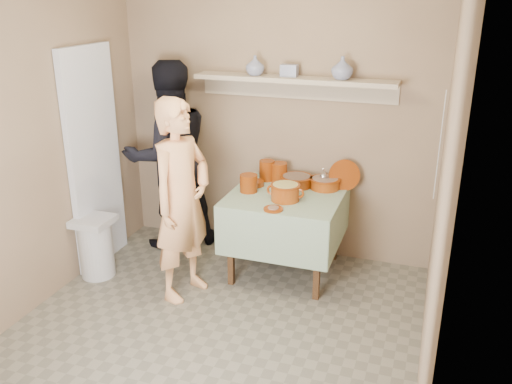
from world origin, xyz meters
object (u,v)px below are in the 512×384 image
at_px(person_helper, 170,156).
at_px(serving_table, 286,206).
at_px(person_cook, 182,201).
at_px(cazuela_rice, 285,191).
at_px(trash_bin, 96,246).

distance_m(person_helper, serving_table, 1.29).
distance_m(person_cook, cazuela_rice, 0.87).
height_order(person_helper, cazuela_rice, person_helper).
relative_size(person_cook, cazuela_rice, 5.09).
relative_size(person_helper, cazuela_rice, 5.57).
distance_m(person_cook, serving_table, 0.96).
xyz_separation_m(serving_table, trash_bin, (-1.58, -0.62, -0.36)).
xyz_separation_m(person_cook, cazuela_rice, (0.73, 0.48, 0.01)).
relative_size(person_cook, person_helper, 0.91).
relative_size(person_helper, serving_table, 1.89).
bearing_deg(cazuela_rice, trash_bin, -163.93).
distance_m(person_helper, trash_bin, 1.10).
relative_size(person_helper, trash_bin, 3.28).
height_order(person_cook, serving_table, person_cook).
xyz_separation_m(person_helper, cazuela_rice, (1.27, -0.37, -0.07)).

